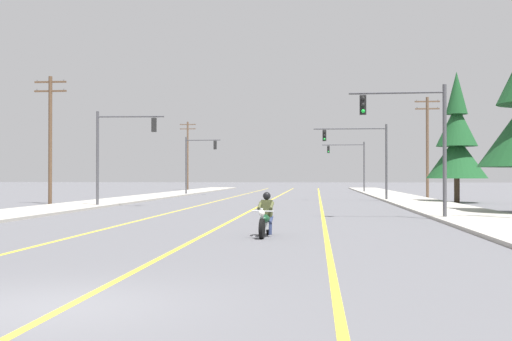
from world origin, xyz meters
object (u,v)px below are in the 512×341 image
Objects in this scene: traffic_signal_near_left at (117,144)px; traffic_signal_mid_right at (365,149)px; motorcycle_with_rider at (266,219)px; conifer_tree_right_verge_far at (457,143)px; traffic_signal_far_right at (352,159)px; utility_pole_left_far at (188,153)px; traffic_signal_mid_left at (196,157)px; utility_pole_right_far at (427,144)px; traffic_signal_near_right at (417,131)px; utility_pole_left_near at (50,135)px.

traffic_signal_near_left is 1.00× the size of traffic_signal_mid_right.
traffic_signal_mid_right is (5.55, 30.86, 3.58)m from motorcycle_with_rider.
traffic_signal_near_left is at bearing -159.63° from conifer_tree_right_verge_far.
traffic_signal_mid_right is 7.32m from conifer_tree_right_verge_far.
utility_pole_left_far is at bearing 148.56° from traffic_signal_far_right.
conifer_tree_right_verge_far is at bearing -37.61° from traffic_signal_mid_left.
conifer_tree_right_verge_far reaches higher than traffic_signal_mid_right.
utility_pole_right_far is at bearing -49.89° from utility_pole_left_far.
traffic_signal_near_right is 0.68× the size of utility_pole_left_near.
motorcycle_with_rider is 38.93m from utility_pole_right_far.
traffic_signal_near_right is at bearing -30.11° from traffic_signal_near_left.
traffic_signal_near_right is 0.63× the size of conifer_tree_right_verge_far.
utility_pole_left_near is at bearing -89.81° from utility_pole_left_far.
conifer_tree_right_verge_far is (6.59, -3.17, 0.35)m from traffic_signal_mid_right.
utility_pole_left_far is at bearing 124.09° from conifer_tree_right_verge_far.
traffic_signal_mid_left is (-17.43, 36.76, -0.04)m from traffic_signal_near_right.
traffic_signal_near_right and traffic_signal_near_left have the same top height.
traffic_signal_near_right is at bearing -88.13° from traffic_signal_mid_right.
motorcycle_with_rider is at bearing -107.42° from utility_pole_right_far.
motorcycle_with_rider is 11.42m from traffic_signal_near_right.
motorcycle_with_rider is at bearing -59.48° from traffic_signal_near_left.
traffic_signal_near_right is 27.07m from utility_pole_left_near.
motorcycle_with_rider is 47.11m from traffic_signal_mid_left.
traffic_signal_near_left is 24.92m from conifer_tree_right_verge_far.
traffic_signal_near_right is 48.10m from traffic_signal_far_right.
utility_pole_left_far is at bearing 130.11° from utility_pole_right_far.
utility_pole_left_near is (-22.71, -8.44, 0.78)m from traffic_signal_mid_right.
utility_pole_left_near is at bearing -104.47° from traffic_signal_mid_left.
utility_pole_right_far is at bearing 72.58° from motorcycle_with_rider.
utility_pole_right_far is (6.03, 6.06, 0.75)m from traffic_signal_mid_right.
traffic_signal_far_right is at bearing 101.87° from conifer_tree_right_verge_far.
traffic_signal_near_right and traffic_signal_mid_left have the same top height.
traffic_signal_near_left and traffic_signal_far_right have the same top height.
motorcycle_with_rider is 0.22× the size of utility_pole_left_far.
conifer_tree_right_verge_far reaches higher than traffic_signal_mid_left.
traffic_signal_near_left is at bearing -141.87° from utility_pole_right_far.
conifer_tree_right_verge_far is (6.15, -29.28, 0.40)m from traffic_signal_far_right.
traffic_signal_far_right is at bearing 56.19° from utility_pole_left_near.
traffic_signal_far_right is at bearing 84.00° from motorcycle_with_rider.
traffic_signal_far_right is 0.62× the size of utility_pole_left_far.
traffic_signal_near_right is 0.62× the size of utility_pole_left_far.
utility_pole_right_far is (5.31, 28.03, 0.85)m from traffic_signal_near_right.
utility_pole_left_far is (-28.89, 34.31, 0.53)m from utility_pole_right_far.
traffic_signal_mid_left is 26.35m from utility_pole_left_far.
utility_pole_left_far is (-6.10, 52.20, 1.38)m from traffic_signal_near_left.
conifer_tree_right_verge_far is (12.14, 27.69, 3.93)m from motorcycle_with_rider.
traffic_signal_far_right is 0.63× the size of conifer_tree_right_verge_far.
motorcycle_with_rider is at bearing -76.26° from traffic_signal_mid_left.
traffic_signal_near_right is 1.00× the size of traffic_signal_mid_left.
traffic_signal_near_right is at bearing 54.77° from motorcycle_with_rider.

